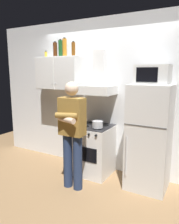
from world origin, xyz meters
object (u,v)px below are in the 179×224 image
(microwave, at_px, (153,75))
(bottle_wine_green, at_px, (61,48))
(upper_cabinet, at_px, (60,73))
(person_standing, at_px, (72,132))
(cooking_pot, at_px, (98,124))
(stove_oven, at_px, (94,150))
(bottle_liquor_amber, at_px, (65,48))
(range_hood, at_px, (98,83))
(bottle_rum_dark, at_px, (55,50))
(refrigerator, at_px, (149,137))
(bottle_spice_jar, at_px, (46,55))
(bottle_beer_brown, at_px, (73,49))

(microwave, height_order, bottle_wine_green, bottle_wine_green)
(upper_cabinet, xyz_separation_m, bottle_wine_green, (0.01, 0.03, 0.45))
(person_standing, relative_size, cooking_pot, 5.87)
(cooking_pot, bearing_deg, stove_oven, 137.51)
(stove_oven, bearing_deg, bottle_liquor_amber, 170.33)
(stove_oven, relative_size, microwave, 1.82)
(range_hood, xyz_separation_m, bottle_rum_dark, (-0.90, 0.02, 0.59))
(refrigerator, bearing_deg, bottle_spice_jar, 175.40)
(range_hood, bearing_deg, microwave, -6.46)
(refrigerator, bearing_deg, person_standing, -148.77)
(refrigerator, height_order, bottle_wine_green, bottle_wine_green)
(person_standing, relative_size, bottle_liquor_amber, 5.01)
(upper_cabinet, bearing_deg, microwave, -3.48)
(bottle_wine_green, height_order, bottle_liquor_amber, bottle_liquor_amber)
(bottle_liquor_amber, xyz_separation_m, bottle_beer_brown, (0.20, -0.02, -0.04))
(bottle_spice_jar, bearing_deg, stove_oven, -8.39)
(person_standing, bearing_deg, refrigerator, 31.23)
(refrigerator, relative_size, microwave, 3.33)
(refrigerator, bearing_deg, bottle_beer_brown, 176.33)
(range_hood, distance_m, bottle_rum_dark, 1.08)
(bottle_spice_jar, bearing_deg, microwave, -4.11)
(person_standing, distance_m, bottle_wine_green, 1.68)
(bottle_beer_brown, bearing_deg, refrigerator, -3.67)
(refrigerator, height_order, microwave, microwave)
(upper_cabinet, bearing_deg, bottle_liquor_amber, -5.12)
(upper_cabinet, bearing_deg, bottle_rum_dark, 170.26)
(stove_oven, distance_m, microwave, 1.62)
(upper_cabinet, distance_m, person_standing, 1.35)
(range_hood, bearing_deg, bottle_beer_brown, -175.64)
(upper_cabinet, xyz_separation_m, bottle_spice_jar, (-0.35, 0.04, 0.36))
(bottle_rum_dark, bearing_deg, bottle_beer_brown, -6.67)
(range_hood, distance_m, cooking_pot, 0.72)
(cooking_pot, xyz_separation_m, bottle_spice_jar, (-1.28, 0.29, 1.18))
(person_standing, bearing_deg, microwave, 32.00)
(bottle_beer_brown, distance_m, bottle_rum_dark, 0.44)
(stove_oven, distance_m, cooking_pot, 0.53)
(bottle_liquor_amber, bearing_deg, stove_oven, -9.67)
(bottle_spice_jar, bearing_deg, bottle_beer_brown, -6.50)
(stove_oven, distance_m, bottle_beer_brown, 1.80)
(cooking_pot, distance_m, bottle_spice_jar, 1.76)
(refrigerator, relative_size, bottle_spice_jar, 12.90)
(stove_oven, bearing_deg, bottle_beer_brown, 168.81)
(microwave, height_order, bottle_liquor_amber, bottle_liquor_amber)
(refrigerator, relative_size, bottle_liquor_amber, 4.89)
(cooking_pot, bearing_deg, bottle_liquor_amber, 163.70)
(microwave, relative_size, person_standing, 0.29)
(bottle_spice_jar, bearing_deg, bottle_liquor_amber, -6.65)
(microwave, xyz_separation_m, bottle_beer_brown, (-1.41, 0.07, 0.43))
(range_hood, relative_size, person_standing, 0.46)
(bottle_wine_green, bearing_deg, bottle_liquor_amber, -19.20)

